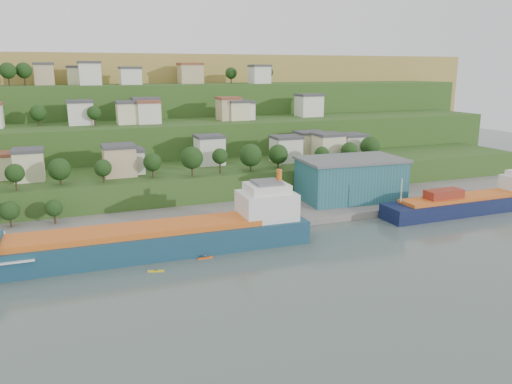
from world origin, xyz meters
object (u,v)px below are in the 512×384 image
cargo_ship_near (158,240)px  warehouse (350,178)px  cargo_ship_far (473,204)px  kayak_orange (205,257)px

cargo_ship_near → warehouse: cargo_ship_near is taller
cargo_ship_near → cargo_ship_far: bearing=1.6°
warehouse → kayak_orange: warehouse is taller
cargo_ship_near → kayak_orange: (9.13, -7.16, -2.88)m
warehouse → kayak_orange: size_ratio=9.31×
cargo_ship_far → warehouse: warehouse is taller
cargo_ship_far → warehouse: (-30.34, 19.68, 6.04)m
cargo_ship_near → kayak_orange: size_ratio=22.17×
cargo_ship_near → warehouse: 66.59m
cargo_ship_far → cargo_ship_near: bearing=-179.8°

